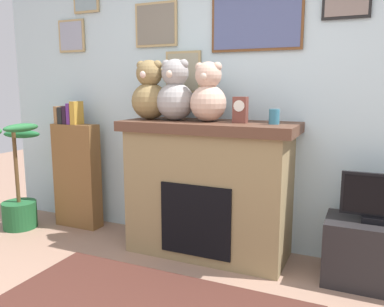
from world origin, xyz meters
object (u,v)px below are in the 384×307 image
object	(u,v)px
fireplace	(208,188)
bookshelf	(77,172)
potted_plant	(18,194)
candle_jar	(274,117)
tv_stand	(375,254)
television	(379,200)
teddy_bear_cream	(150,93)
teddy_bear_grey	(208,95)
mantel_clock	(240,110)
teddy_bear_tan	(175,93)

from	to	relation	value
fireplace	bookshelf	world-z (taller)	bookshelf
potted_plant	candle_jar	size ratio (longest dim) A/B	9.31
fireplace	bookshelf	distance (m)	1.41
potted_plant	tv_stand	bearing A→B (deg)	3.39
television	teddy_bear_cream	xyz separation A→B (m)	(-1.78, 0.01, 0.70)
potted_plant	teddy_bear_grey	bearing A→B (deg)	6.02
mantel_clock	teddy_bear_cream	size ratio (longest dim) A/B	0.40
teddy_bear_tan	teddy_bear_grey	xyz separation A→B (m)	(0.29, 0.00, -0.01)
fireplace	mantel_clock	bearing A→B (deg)	-4.11
television	tv_stand	bearing A→B (deg)	90.00
fireplace	teddy_bear_cream	xyz separation A→B (m)	(-0.53, -0.02, 0.76)
fireplace	teddy_bear_tan	size ratio (longest dim) A/B	2.85
bookshelf	mantel_clock	world-z (taller)	mantel_clock
potted_plant	fireplace	bearing A→B (deg)	6.56
fireplace	potted_plant	distance (m)	1.92
candle_jar	mantel_clock	world-z (taller)	mantel_clock
mantel_clock	teddy_bear_grey	world-z (taller)	teddy_bear_grey
fireplace	teddy_bear_cream	bearing A→B (deg)	-178.00
fireplace	teddy_bear_grey	size ratio (longest dim) A/B	3.02
teddy_bear_grey	potted_plant	bearing A→B (deg)	-173.98
fireplace	teddy_bear_grey	distance (m)	0.75
candle_jar	mantel_clock	size ratio (longest dim) A/B	0.56
teddy_bear_tan	bookshelf	bearing A→B (deg)	175.59
candle_jar	teddy_bear_grey	bearing A→B (deg)	-179.94
television	mantel_clock	xyz separation A→B (m)	(-0.99, 0.01, 0.58)
bookshelf	potted_plant	distance (m)	0.60
candle_jar	television	bearing A→B (deg)	-1.20
fireplace	bookshelf	xyz separation A→B (m)	(-1.41, 0.07, -0.01)
tv_stand	mantel_clock	xyz separation A→B (m)	(-0.99, 0.01, 0.97)
tv_stand	teddy_bear_tan	world-z (taller)	teddy_bear_tan
bookshelf	potted_plant	xyz separation A→B (m)	(-0.49, -0.29, -0.21)
tv_stand	mantel_clock	bearing A→B (deg)	179.25
television	teddy_bear_grey	xyz separation A→B (m)	(-1.25, 0.01, 0.69)
tv_stand	television	world-z (taller)	television
tv_stand	candle_jar	bearing A→B (deg)	178.90
potted_plant	mantel_clock	distance (m)	2.33
bookshelf	teddy_bear_grey	size ratio (longest dim) A/B	2.66
bookshelf	teddy_bear_grey	world-z (taller)	teddy_bear_grey
candle_jar	teddy_bear_tan	size ratio (longest dim) A/B	0.23
fireplace	mantel_clock	size ratio (longest dim) A/B	7.10
candle_jar	teddy_bear_tan	distance (m)	0.82
bookshelf	candle_jar	distance (m)	2.02
fireplace	mantel_clock	world-z (taller)	mantel_clock
tv_stand	candle_jar	distance (m)	1.18
tv_stand	candle_jar	xyz separation A→B (m)	(-0.73, 0.01, 0.92)
candle_jar	teddy_bear_tan	bearing A→B (deg)	-179.96
teddy_bear_grey	candle_jar	bearing A→B (deg)	0.06
mantel_clock	teddy_bear_cream	bearing A→B (deg)	179.97
tv_stand	teddy_bear_cream	xyz separation A→B (m)	(-1.78, 0.01, 1.09)
teddy_bear_tan	teddy_bear_grey	distance (m)	0.29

